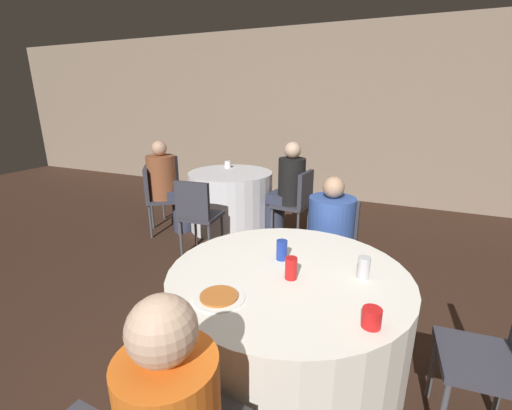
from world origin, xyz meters
TOP-DOWN VIEW (x-y plane):
  - ground_plane at (0.00, 0.00)m, footprint 16.00×16.00m
  - wall_back at (0.00, 4.34)m, footprint 16.00×0.06m
  - table_near at (-0.08, 0.12)m, footprint 1.35×1.35m
  - table_far at (-1.63, 2.35)m, footprint 1.10×1.10m
  - chair_near_east at (1.00, 0.20)m, footprint 0.43×0.43m
  - chair_near_north at (-0.05, 1.20)m, footprint 0.41×0.42m
  - chair_far_south at (-1.53, 1.40)m, footprint 0.44×0.44m
  - chair_far_east at (-0.67, 2.26)m, footprint 0.44×0.44m
  - chair_far_southwest at (-2.40, 1.79)m, footprint 0.56×0.56m
  - chair_far_west at (-2.58, 2.41)m, footprint 0.43×0.42m
  - person_blue_shirt at (-0.05, 1.04)m, footprint 0.37×0.53m
  - person_black_shirt at (-0.83, 2.28)m, footprint 0.50×0.34m
  - person_floral_shirt at (-2.28, 1.88)m, footprint 0.49×0.47m
  - pizza_plate_near at (-0.31, -0.26)m, footprint 0.26×0.26m
  - soda_can_red at (-0.05, 0.06)m, footprint 0.07×0.07m
  - soda_can_silver at (0.31, 0.22)m, footprint 0.07×0.07m
  - soda_can_blue at (-0.17, 0.25)m, footprint 0.07×0.07m
  - cup_near at (0.39, -0.19)m, footprint 0.08×0.08m
  - cup_far at (-1.80, 2.61)m, footprint 0.09×0.09m

SIDE VIEW (x-z plane):
  - ground_plane at x=0.00m, z-range 0.00..0.00m
  - table_near at x=-0.08m, z-range 0.00..0.76m
  - table_far at x=-1.63m, z-range 0.00..0.76m
  - chair_near_east at x=1.00m, z-range 0.10..0.97m
  - chair_near_north at x=-0.05m, z-range 0.10..0.97m
  - chair_far_south at x=-1.53m, z-range 0.10..0.97m
  - chair_far_east at x=-0.67m, z-range 0.10..0.97m
  - chair_far_southwest at x=-2.40m, z-range 0.10..0.97m
  - chair_far_west at x=-2.58m, z-range 0.10..0.97m
  - person_blue_shirt at x=-0.05m, z-range 0.03..1.13m
  - person_black_shirt at x=-0.83m, z-range 0.00..1.21m
  - person_floral_shirt at x=-2.28m, z-range 0.02..1.21m
  - pizza_plate_near at x=-0.31m, z-range 0.76..0.78m
  - cup_near at x=0.39m, z-range 0.76..0.85m
  - cup_far at x=-1.80m, z-range 0.76..0.85m
  - soda_can_red at x=-0.05m, z-range 0.76..0.88m
  - soda_can_silver at x=0.31m, z-range 0.76..0.88m
  - soda_can_blue at x=-0.17m, z-range 0.76..0.88m
  - wall_back at x=0.00m, z-range 0.00..2.80m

